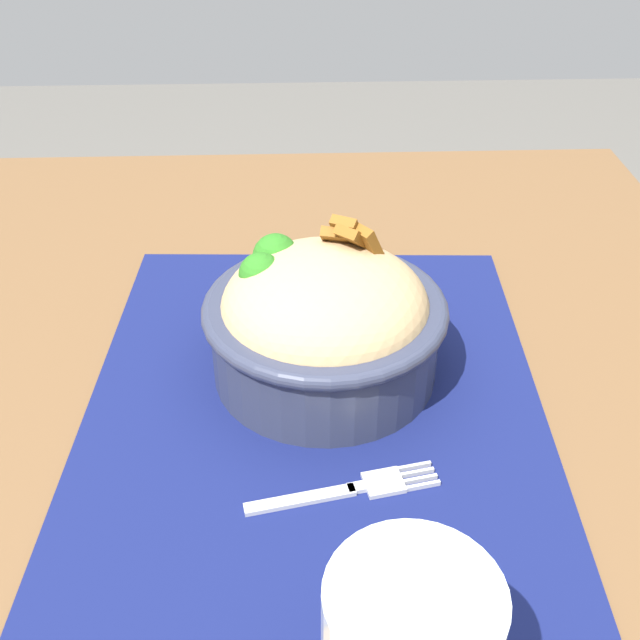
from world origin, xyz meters
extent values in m
cube|color=brown|center=(0.00, 0.00, 0.72)|extent=(1.00, 0.82, 0.04)
cylinder|color=brown|center=(-0.44, -0.35, 0.35)|extent=(0.04, 0.04, 0.70)
cylinder|color=brown|center=(-0.44, 0.35, 0.35)|extent=(0.04, 0.04, 0.70)
cube|color=#11194C|center=(-0.03, 0.01, 0.74)|extent=(0.44, 0.36, 0.00)
cylinder|color=#2D3347|center=(-0.06, 0.02, 0.77)|extent=(0.18, 0.18, 0.07)
torus|color=#2D3347|center=(-0.06, 0.02, 0.80)|extent=(0.19, 0.19, 0.01)
ellipsoid|color=tan|center=(-0.06, 0.02, 0.80)|extent=(0.20, 0.20, 0.08)
sphere|color=#276B1C|center=(-0.04, 0.01, 0.83)|extent=(0.03, 0.03, 0.03)
sphere|color=#276B1C|center=(-0.10, -0.01, 0.83)|extent=(0.04, 0.04, 0.04)
sphere|color=#276B1C|center=(-0.07, -0.03, 0.83)|extent=(0.03, 0.03, 0.03)
cylinder|color=orange|center=(-0.08, 0.06, 0.82)|extent=(0.02, 0.03, 0.01)
cylinder|color=orange|center=(-0.08, 0.01, 0.82)|extent=(0.03, 0.02, 0.01)
cylinder|color=orange|center=(-0.05, 0.04, 0.82)|extent=(0.03, 0.01, 0.01)
cube|color=brown|center=(-0.09, 0.06, 0.84)|extent=(0.03, 0.04, 0.05)
cube|color=brown|center=(-0.10, 0.05, 0.84)|extent=(0.05, 0.05, 0.05)
cube|color=brown|center=(-0.10, 0.04, 0.84)|extent=(0.04, 0.03, 0.05)
cube|color=brown|center=(-0.11, 0.03, 0.83)|extent=(0.04, 0.03, 0.04)
cube|color=#BABABA|center=(0.07, 0.00, 0.74)|extent=(0.02, 0.07, 0.00)
cube|color=#BABABA|center=(0.06, 0.04, 0.74)|extent=(0.01, 0.01, 0.00)
cube|color=#BABABA|center=(0.06, 0.06, 0.74)|extent=(0.03, 0.03, 0.00)
cube|color=#BABABA|center=(0.06, 0.08, 0.74)|extent=(0.01, 0.02, 0.00)
cube|color=#BABABA|center=(0.06, 0.08, 0.74)|extent=(0.01, 0.02, 0.00)
cube|color=#BABABA|center=(0.05, 0.08, 0.74)|extent=(0.01, 0.02, 0.00)
cube|color=#BABABA|center=(0.05, 0.08, 0.74)|extent=(0.01, 0.02, 0.00)
camera|label=1|loc=(0.42, 0.00, 1.13)|focal=43.22mm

